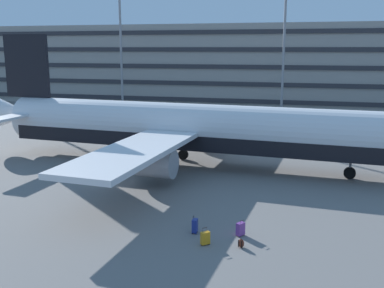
% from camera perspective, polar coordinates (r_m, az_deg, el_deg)
% --- Properties ---
extents(ground_plane, '(600.00, 600.00, 0.00)m').
position_cam_1_polar(ground_plane, '(38.81, 6.74, -2.83)').
color(ground_plane, slate).
extents(terminal_structure, '(175.62, 16.07, 13.77)m').
position_cam_1_polar(terminal_structure, '(81.86, 11.24, 9.66)').
color(terminal_structure, gray).
rests_on(terminal_structure, ground_plane).
extents(airliner, '(40.31, 32.56, 11.12)m').
position_cam_1_polar(airliner, '(38.49, -0.64, 1.96)').
color(airliner, silver).
rests_on(airliner, ground_plane).
extents(light_mast_left, '(1.80, 0.50, 21.84)m').
position_cam_1_polar(light_mast_left, '(73.74, -8.99, 13.96)').
color(light_mast_left, gray).
rests_on(light_mast_left, ground_plane).
extents(light_mast_center_left, '(1.80, 0.50, 25.29)m').
position_cam_1_polar(light_mast_center_left, '(67.95, 11.63, 15.55)').
color(light_mast_center_left, gray).
rests_on(light_mast_center_left, ground_plane).
extents(suitcase_silver, '(0.28, 0.42, 0.96)m').
position_cam_1_polar(suitcase_silver, '(24.99, 0.37, -10.23)').
color(suitcase_silver, navy).
rests_on(suitcase_silver, ground_plane).
extents(suitcase_orange, '(0.48, 0.55, 0.89)m').
position_cam_1_polar(suitcase_orange, '(24.79, 6.12, -10.56)').
color(suitcase_orange, '#72388C').
rests_on(suitcase_orange, ground_plane).
extents(suitcase_laid_flat, '(0.51, 0.48, 0.91)m').
position_cam_1_polar(suitcase_laid_flat, '(23.62, 1.67, -11.72)').
color(suitcase_laid_flat, orange).
rests_on(suitcase_laid_flat, ground_plane).
extents(backpack_teal, '(0.39, 0.35, 0.51)m').
position_cam_1_polar(backpack_teal, '(23.51, 6.20, -12.31)').
color(backpack_teal, '#592619').
rests_on(backpack_teal, ground_plane).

